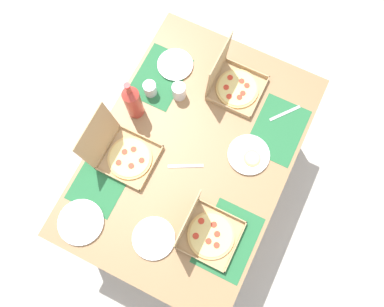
# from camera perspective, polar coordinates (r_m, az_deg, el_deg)

# --- Properties ---
(ground_plane) EXTENTS (6.00, 6.00, 0.00)m
(ground_plane) POSITION_cam_1_polar(r_m,az_deg,el_deg) (2.77, 0.00, -4.27)
(ground_plane) COLOR beige
(dining_table) EXTENTS (1.47, 1.03, 0.76)m
(dining_table) POSITION_cam_1_polar(r_m,az_deg,el_deg) (2.14, 0.00, -0.77)
(dining_table) COLOR #3F3328
(dining_table) RESTS_ON ground_plane
(placemat_near_left) EXTENTS (0.36, 0.26, 0.00)m
(placemat_near_left) POSITION_cam_1_polar(r_m,az_deg,el_deg) (1.97, 5.46, -12.88)
(placemat_near_left) COLOR #236638
(placemat_near_left) RESTS_ON dining_table
(placemat_near_right) EXTENTS (0.36, 0.26, 0.00)m
(placemat_near_right) POSITION_cam_1_polar(r_m,az_deg,el_deg) (2.13, 12.84, 3.53)
(placemat_near_right) COLOR #236638
(placemat_near_right) RESTS_ON dining_table
(placemat_far_left) EXTENTS (0.36, 0.26, 0.00)m
(placemat_far_left) POSITION_cam_1_polar(r_m,az_deg,el_deg) (2.06, -13.30, -3.64)
(placemat_far_left) COLOR #236638
(placemat_far_left) RESTS_ON dining_table
(placemat_far_right) EXTENTS (0.36, 0.26, 0.00)m
(placemat_far_right) POSITION_cam_1_polar(r_m,az_deg,el_deg) (2.22, -4.83, 11.46)
(placemat_far_right) COLOR #236638
(placemat_far_right) RESTS_ON dining_table
(pizza_box_corner_left) EXTENTS (0.27, 0.31, 0.30)m
(pizza_box_corner_left) POSITION_cam_1_polar(r_m,az_deg,el_deg) (2.02, -10.34, 0.02)
(pizza_box_corner_left) COLOR tan
(pizza_box_corner_left) RESTS_ON dining_table
(pizza_box_edge_far) EXTENTS (0.27, 0.28, 0.31)m
(pizza_box_edge_far) POSITION_cam_1_polar(r_m,az_deg,el_deg) (2.15, 6.23, 10.40)
(pizza_box_edge_far) COLOR tan
(pizza_box_edge_far) RESTS_ON dining_table
(pizza_box_corner_right) EXTENTS (0.27, 0.28, 0.31)m
(pizza_box_corner_right) POSITION_cam_1_polar(r_m,az_deg,el_deg) (1.92, 2.11, -11.72)
(pizza_box_corner_right) COLOR tan
(pizza_box_corner_right) RESTS_ON dining_table
(plate_middle) EXTENTS (0.23, 0.23, 0.03)m
(plate_middle) POSITION_cam_1_polar(r_m,az_deg,el_deg) (2.05, 8.57, -0.24)
(plate_middle) COLOR white
(plate_middle) RESTS_ON dining_table
(plate_far_right) EXTENTS (0.22, 0.22, 0.02)m
(plate_far_right) POSITION_cam_1_polar(r_m,az_deg,el_deg) (1.97, -5.79, -12.56)
(plate_far_right) COLOR white
(plate_far_right) RESTS_ON dining_table
(plate_near_left) EXTENTS (0.21, 0.21, 0.02)m
(plate_near_left) POSITION_cam_1_polar(r_m,az_deg,el_deg) (2.24, -2.54, 13.19)
(plate_near_left) COLOR white
(plate_near_left) RESTS_ON dining_table
(plate_near_right) EXTENTS (0.24, 0.24, 0.02)m
(plate_near_right) POSITION_cam_1_polar(r_m,az_deg,el_deg) (2.04, -16.38, -9.89)
(plate_near_right) COLOR white
(plate_near_right) RESTS_ON dining_table
(soda_bottle) EXTENTS (0.09, 0.09, 0.32)m
(soda_bottle) POSITION_cam_1_polar(r_m,az_deg,el_deg) (2.02, -8.89, 7.74)
(soda_bottle) COLOR #B2382D
(soda_bottle) RESTS_ON dining_table
(cup_spare) EXTENTS (0.07, 0.07, 0.09)m
(cup_spare) POSITION_cam_1_polar(r_m,az_deg,el_deg) (2.14, -6.33, 9.65)
(cup_spare) COLOR silver
(cup_spare) RESTS_ON dining_table
(cup_dark) EXTENTS (0.08, 0.08, 0.10)m
(cup_dark) POSITION_cam_1_polar(r_m,az_deg,el_deg) (2.11, -1.98, 9.35)
(cup_dark) COLOR silver
(cup_dark) RESTS_ON dining_table
(fork_by_far_left) EXTENTS (0.16, 0.13, 0.00)m
(fork_by_far_left) POSITION_cam_1_polar(r_m,az_deg,el_deg) (2.17, 13.80, 5.90)
(fork_by_far_left) COLOR #B7B7BC
(fork_by_far_left) RESTS_ON dining_table
(fork_by_near_left) EXTENTS (0.10, 0.18, 0.00)m
(fork_by_near_left) POSITION_cam_1_polar(r_m,az_deg,el_deg) (2.02, -1.04, -1.85)
(fork_by_near_left) COLOR #B7B7BC
(fork_by_near_left) RESTS_ON dining_table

